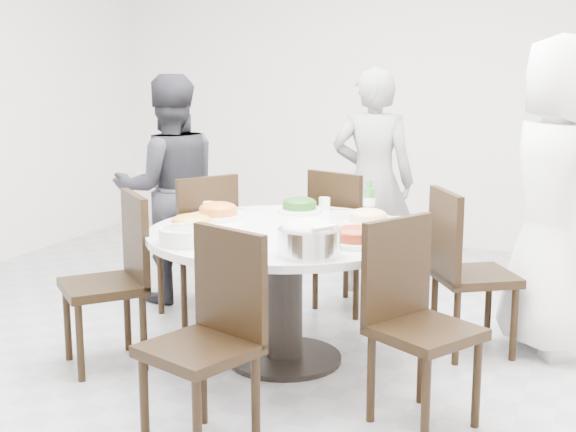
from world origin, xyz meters
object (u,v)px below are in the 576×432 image
at_px(chair_n, 351,240).
at_px(diner_left, 169,189).
at_px(chair_nw, 195,246).
at_px(rice_bowl, 309,242).
at_px(dining_table, 284,296).
at_px(beverage_bottle, 369,199).
at_px(chair_sw, 103,282).
at_px(soup_bowl, 186,236).
at_px(chair_se, 425,327).
at_px(diner_right, 557,197).
at_px(chair_s, 199,344).
at_px(chair_ne, 475,272).
at_px(diner_middle, 373,182).

relative_size(chair_n, diner_left, 0.61).
xyz_separation_m(chair_nw, rice_bowl, (1.18, -0.96, 0.34)).
xyz_separation_m(dining_table, beverage_bottle, (0.32, 0.50, 0.49)).
distance_m(chair_n, chair_sw, 1.76).
distance_m(diner_left, beverage_bottle, 1.54).
bearing_deg(chair_n, chair_nw, 50.43).
distance_m(chair_sw, soup_bowl, 0.64).
bearing_deg(rice_bowl, chair_se, -1.10).
distance_m(diner_right, rice_bowl, 1.60).
bearing_deg(chair_se, dining_table, 91.33).
xyz_separation_m(chair_s, diner_left, (-1.26, 1.85, 0.31)).
distance_m(chair_ne, diner_left, 2.17).
relative_size(chair_s, beverage_bottle, 4.19).
bearing_deg(rice_bowl, chair_nw, 140.83).
relative_size(diner_middle, rice_bowl, 5.32).
distance_m(dining_table, chair_se, 1.02).
relative_size(rice_bowl, beverage_bottle, 1.34).
distance_m(diner_middle, rice_bowl, 1.98).
relative_size(diner_right, beverage_bottle, 7.96).
relative_size(chair_n, chair_sw, 1.00).
bearing_deg(soup_bowl, chair_s, -55.89).
distance_m(rice_bowl, beverage_bottle, 0.97).
height_order(chair_n, beverage_bottle, beverage_bottle).
bearing_deg(diner_right, diner_left, 55.20).
distance_m(chair_n, diner_right, 1.40).
height_order(chair_ne, diner_left, diner_left).
height_order(chair_sw, chair_se, same).
bearing_deg(chair_s, diner_left, 142.87).
bearing_deg(chair_s, diner_right, 74.10).
xyz_separation_m(chair_ne, diner_middle, (-0.90, 0.95, 0.33)).
relative_size(dining_table, chair_se, 1.58).
relative_size(chair_ne, chair_s, 1.00).
xyz_separation_m(diner_middle, diner_left, (-1.23, -0.73, -0.02)).
height_order(chair_se, rice_bowl, chair_se).
distance_m(diner_left, soup_bowl, 1.52).
bearing_deg(beverage_bottle, soup_bowl, -123.56).
height_order(chair_ne, diner_middle, diner_middle).
bearing_deg(beverage_bottle, diner_left, 169.97).
bearing_deg(soup_bowl, diner_right, 37.10).
distance_m(chair_s, chair_se, 1.03).
xyz_separation_m(soup_bowl, beverage_bottle, (0.66, 0.99, 0.07)).
xyz_separation_m(diner_middle, rice_bowl, (0.29, -1.96, 0.01)).
relative_size(chair_sw, rice_bowl, 3.14).
distance_m(chair_s, diner_left, 2.26).
xyz_separation_m(chair_se, soup_bowl, (-1.24, -0.01, 0.32)).
bearing_deg(chair_sw, rice_bowl, 40.32).
bearing_deg(dining_table, chair_s, -86.43).
distance_m(chair_nw, diner_right, 2.25).
bearing_deg(diner_right, chair_ne, 84.67).
bearing_deg(chair_nw, rice_bowl, 83.62).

